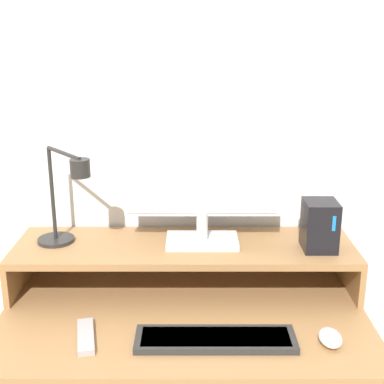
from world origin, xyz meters
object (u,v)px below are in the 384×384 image
object	(u,v)px
monitor	(203,167)
keyboard	(216,339)
mouse	(331,338)
desk_lamp	(66,202)
remote_control	(86,336)
router_dock	(320,226)

from	to	relation	value
monitor	keyboard	distance (m)	0.50
mouse	desk_lamp	bearing A→B (deg)	158.92
remote_control	mouse	bearing A→B (deg)	-1.85
router_dock	keyboard	world-z (taller)	router_dock
router_dock	mouse	xyz separation A→B (m)	(-0.02, -0.29, -0.20)
monitor	desk_lamp	bearing A→B (deg)	-172.98
remote_control	router_dock	bearing A→B (deg)	22.10
router_dock	keyboard	bearing A→B (deg)	-138.52
desk_lamp	router_dock	xyz separation A→B (m)	(0.76, 0.01, -0.08)
router_dock	keyboard	xyz separation A→B (m)	(-0.32, -0.29, -0.21)
mouse	router_dock	bearing A→B (deg)	85.09
desk_lamp	mouse	xyz separation A→B (m)	(0.73, -0.28, -0.28)
mouse	remote_control	distance (m)	0.64
monitor	keyboard	world-z (taller)	monitor
router_dock	keyboard	size ratio (longest dim) A/B	0.36
monitor	desk_lamp	distance (m)	0.42
monitor	router_dock	size ratio (longest dim) A/B	3.15
monitor	keyboard	bearing A→B (deg)	-84.81
desk_lamp	mouse	world-z (taller)	desk_lamp
desk_lamp	remote_control	distance (m)	0.40
keyboard	monitor	bearing A→B (deg)	95.19
keyboard	mouse	bearing A→B (deg)	-0.99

